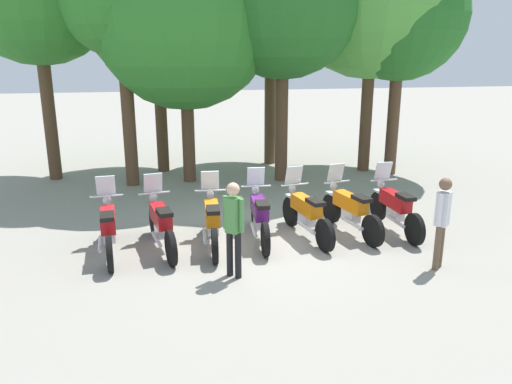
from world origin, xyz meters
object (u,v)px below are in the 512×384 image
object	(u,v)px
motorcycle_2	(212,221)
tree_3	(156,9)
person_0	(442,217)
person_1	(234,223)
tree_5	(271,14)
motorcycle_5	(350,209)
motorcycle_1	(161,223)
motorcycle_6	(395,207)
motorcycle_0	(108,227)
tree_2	(184,18)
motorcycle_4	(306,213)
motorcycle_3	(259,215)
tree_7	(401,15)

from	to	relation	value
motorcycle_2	tree_3	size ratio (longest dim) A/B	0.31
person_0	person_1	distance (m)	3.56
motorcycle_2	tree_5	bearing A→B (deg)	-17.64
person_0	tree_5	xyz separation A→B (m)	(-1.01, 8.89, 3.86)
motorcycle_5	motorcycle_1	bearing A→B (deg)	80.55
motorcycle_1	person_0	bearing A→B (deg)	-121.91
motorcycle_6	motorcycle_0	bearing A→B (deg)	89.11
person_0	tree_3	world-z (taller)	tree_3
tree_2	tree_3	world-z (taller)	tree_3
motorcycle_4	motorcycle_3	bearing A→B (deg)	78.31
motorcycle_0	tree_2	world-z (taller)	tree_2
motorcycle_1	tree_7	distance (m)	9.53
tree_3	tree_5	distance (m)	3.58
motorcycle_2	tree_5	size ratio (longest dim) A/B	0.33
tree_2	motorcycle_0	bearing A→B (deg)	-109.49
motorcycle_6	motorcycle_3	bearing A→B (deg)	87.12
motorcycle_0	tree_3	world-z (taller)	tree_3
person_1	tree_2	world-z (taller)	tree_2
motorcycle_4	tree_3	bearing A→B (deg)	13.03
motorcycle_5	tree_5	size ratio (longest dim) A/B	0.32
motorcycle_6	person_1	xyz separation A→B (m)	(-3.64, -1.55, 0.43)
motorcycle_5	tree_7	bearing A→B (deg)	-45.29
tree_3	tree_2	bearing A→B (deg)	-63.58
motorcycle_3	motorcycle_6	world-z (taller)	same
motorcycle_0	tree_3	distance (m)	8.03
tree_7	motorcycle_1	bearing A→B (deg)	-145.24
motorcycle_1	person_0	world-z (taller)	person_0
motorcycle_0	motorcycle_1	world-z (taller)	same
person_0	tree_5	world-z (taller)	tree_5
motorcycle_4	motorcycle_0	bearing A→B (deg)	82.16
motorcycle_5	tree_3	xyz separation A→B (m)	(-3.70, 6.50, 4.33)
motorcycle_2	motorcycle_3	xyz separation A→B (m)	(0.96, 0.14, 0.00)
motorcycle_1	tree_2	distance (m)	6.59
motorcycle_2	motorcycle_1	bearing A→B (deg)	91.88
motorcycle_2	motorcycle_4	size ratio (longest dim) A/B	1.01
motorcycle_5	tree_7	size ratio (longest dim) A/B	0.33
motorcycle_1	motorcycle_2	xyz separation A→B (m)	(0.97, -0.03, 0.00)
motorcycle_5	motorcycle_2	bearing A→B (deg)	81.74
tree_5	tree_7	world-z (taller)	tree_5
motorcycle_0	person_0	world-z (taller)	person_0
tree_2	tree_3	xyz separation A→B (m)	(-0.73, 1.47, 0.32)
person_1	tree_2	bearing A→B (deg)	46.24
motorcycle_1	person_1	size ratio (longest dim) A/B	1.32
motorcycle_4	tree_7	world-z (taller)	tree_7
motorcycle_1	tree_5	xyz separation A→B (m)	(3.71, 7.06, 4.29)
motorcycle_4	tree_3	size ratio (longest dim) A/B	0.31
motorcycle_3	motorcycle_0	bearing A→B (deg)	97.06
motorcycle_1	motorcycle_6	bearing A→B (deg)	-99.93
motorcycle_1	motorcycle_3	world-z (taller)	same
tree_3	tree_5	size ratio (longest dim) A/B	1.06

